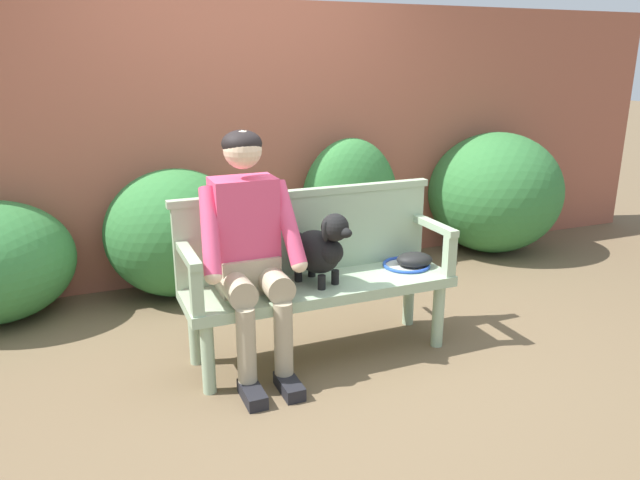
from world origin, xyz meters
name	(u,v)px	position (x,y,z in m)	size (l,w,h in m)	color
ground_plane	(320,354)	(0.00, 0.00, 0.00)	(40.00, 40.00, 0.00)	brown
brick_garden_fence	(238,141)	(0.00, 1.68, 1.04)	(8.00, 0.30, 2.09)	#9E5642
hedge_bush_mid_right	(350,204)	(0.82, 1.34, 0.54)	(0.82, 0.55, 1.07)	#337538
hedge_bush_far_left	(495,193)	(2.20, 1.26, 0.53)	(1.20, 1.11, 1.06)	#337538
hedge_bush_mid_left	(176,233)	(-0.59, 1.30, 0.46)	(1.01, 0.92, 0.93)	#337538
garden_bench	(320,293)	(0.00, 0.00, 0.39)	(1.55, 0.46, 0.45)	#9EB793
bench_backrest	(307,230)	(0.00, 0.20, 0.71)	(1.59, 0.06, 0.50)	#9EB793
bench_armrest_left_end	(191,271)	(-0.74, -0.08, 0.65)	(0.06, 0.46, 0.28)	#9EB793
bench_armrest_right_end	(440,238)	(0.74, -0.08, 0.65)	(0.06, 0.46, 0.28)	#9EB793
person_seated	(249,245)	(-0.41, -0.01, 0.73)	(0.56, 0.63, 1.32)	black
dog_on_bench	(321,248)	(-0.01, -0.03, 0.67)	(0.31, 0.42, 0.43)	black
tennis_racket	(404,263)	(0.59, 0.07, 0.46)	(0.31, 0.57, 0.03)	blue
baseball_glove	(414,260)	(0.63, 0.02, 0.50)	(0.22, 0.17, 0.09)	black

